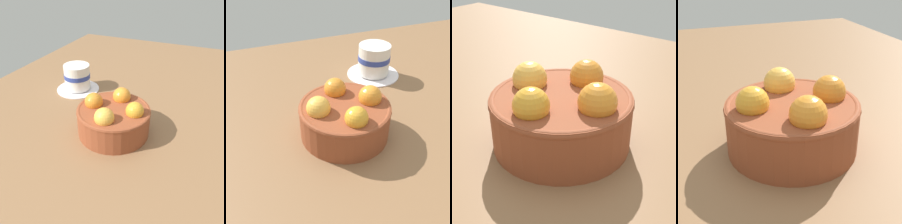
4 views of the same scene
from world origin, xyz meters
TOP-DOWN VIEW (x-y plane):
  - ground_plane at (0.00, 0.00)cm, footprint 156.14×98.07cm
  - terracotta_bowl at (0.01, 0.02)cm, footprint 17.19×17.19cm

SIDE VIEW (x-z plane):
  - ground_plane at x=0.00cm, z-range -3.96..0.00cm
  - terracotta_bowl at x=0.01cm, z-range -0.63..8.86cm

